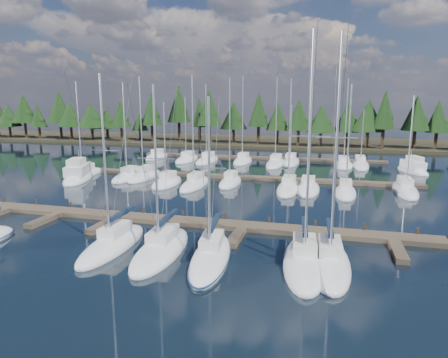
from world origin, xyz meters
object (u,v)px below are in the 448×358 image
(main_dock, at_px, (176,223))
(front_sailboat_4, at_px, (211,257))
(front_sailboat_3, at_px, (161,250))
(front_sailboat_6, at_px, (330,263))
(front_sailboat_2, at_px, (113,244))
(motor_yacht_left, at_px, (78,176))
(motor_yacht_right, at_px, (413,169))
(front_sailboat_5, at_px, (304,261))

(main_dock, distance_m, front_sailboat_4, 8.70)
(front_sailboat_3, distance_m, front_sailboat_6, 11.83)
(main_dock, relative_size, front_sailboat_2, 3.26)
(main_dock, relative_size, front_sailboat_4, 3.68)
(main_dock, height_order, motor_yacht_left, motor_yacht_left)
(motor_yacht_right, bearing_deg, front_sailboat_4, -115.97)
(front_sailboat_2, relative_size, front_sailboat_6, 0.86)
(front_sailboat_3, bearing_deg, motor_yacht_right, 59.64)
(motor_yacht_left, bearing_deg, motor_yacht_right, 21.83)
(front_sailboat_2, relative_size, motor_yacht_left, 1.29)
(front_sailboat_2, relative_size, front_sailboat_3, 1.06)
(front_sailboat_2, height_order, front_sailboat_5, front_sailboat_5)
(front_sailboat_5, bearing_deg, main_dock, 152.03)
(front_sailboat_2, xyz_separation_m, motor_yacht_right, (28.08, 41.17, 0.17))
(front_sailboat_2, xyz_separation_m, front_sailboat_5, (14.10, 0.33, 0.01))
(front_sailboat_3, xyz_separation_m, front_sailboat_6, (11.81, 0.61, 0.03))
(main_dock, bearing_deg, front_sailboat_5, -27.97)
(front_sailboat_4, relative_size, motor_yacht_left, 1.14)
(motor_yacht_right, bearing_deg, front_sailboat_6, -106.89)
(front_sailboat_2, height_order, motor_yacht_right, front_sailboat_2)
(front_sailboat_3, relative_size, motor_yacht_left, 1.22)
(front_sailboat_3, height_order, motor_yacht_right, front_sailboat_3)
(main_dock, bearing_deg, motor_yacht_right, 53.64)
(main_dock, bearing_deg, motor_yacht_left, 142.65)
(motor_yacht_left, bearing_deg, front_sailboat_4, -41.14)
(front_sailboat_2, height_order, front_sailboat_6, front_sailboat_6)
(front_sailboat_2, bearing_deg, front_sailboat_3, -0.88)
(main_dock, xyz_separation_m, front_sailboat_2, (-2.54, -6.47, 0.09))
(front_sailboat_6, bearing_deg, front_sailboat_5, -172.32)
(front_sailboat_6, distance_m, motor_yacht_left, 40.67)
(front_sailboat_4, bearing_deg, front_sailboat_2, 176.68)
(front_sailboat_3, bearing_deg, front_sailboat_6, 2.96)
(front_sailboat_5, bearing_deg, front_sailboat_4, -172.92)
(motor_yacht_left, bearing_deg, front_sailboat_2, -50.61)
(front_sailboat_3, distance_m, front_sailboat_5, 10.18)
(front_sailboat_4, xyz_separation_m, front_sailboat_6, (7.94, 1.00, 0.03))
(front_sailboat_2, relative_size, motor_yacht_right, 1.56)
(front_sailboat_2, distance_m, front_sailboat_4, 7.82)
(front_sailboat_4, distance_m, front_sailboat_6, 8.00)
(front_sailboat_4, xyz_separation_m, motor_yacht_right, (20.27, 41.63, 0.19))
(main_dock, distance_m, front_sailboat_5, 13.10)
(front_sailboat_3, height_order, front_sailboat_5, front_sailboat_5)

